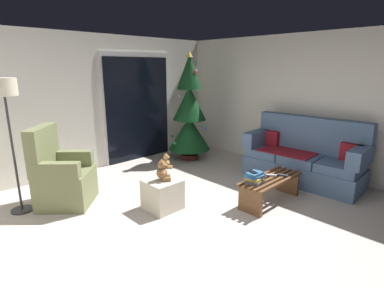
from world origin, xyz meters
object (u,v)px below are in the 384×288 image
at_px(coffee_table, 271,186).
at_px(teddy_bear_honey_by_tree, 167,162).
at_px(teddy_bear_chestnut, 163,172).
at_px(ottoman, 163,194).
at_px(armchair, 62,177).
at_px(remote_silver, 271,175).
at_px(remote_graphite, 283,175).
at_px(book_stack, 254,178).
at_px(cell_phone, 253,172).
at_px(christmas_tree, 189,114).
at_px(floor_lamp, 5,101).
at_px(couch, 304,158).

relative_size(coffee_table, teddy_bear_honey_by_tree, 3.86).
relative_size(teddy_bear_chestnut, teddy_bear_honey_by_tree, 1.00).
bearing_deg(ottoman, coffee_table, -36.92).
bearing_deg(coffee_table, teddy_bear_chestnut, 143.08).
distance_m(armchair, teddy_bear_chestnut, 1.46).
height_order(remote_silver, remote_graphite, same).
height_order(book_stack, teddy_bear_honey_by_tree, book_stack).
relative_size(remote_silver, remote_graphite, 1.00).
bearing_deg(armchair, ottoman, -50.12).
xyz_separation_m(cell_phone, ottoman, (-0.90, 0.84, -0.32)).
height_order(christmas_tree, floor_lamp, christmas_tree).
relative_size(couch, remote_silver, 12.64).
bearing_deg(book_stack, cell_phone, 116.59).
relative_size(coffee_table, remote_silver, 7.05).
bearing_deg(teddy_bear_honey_by_tree, christmas_tree, 9.51).
relative_size(remote_silver, teddy_bear_chestnut, 0.55).
bearing_deg(couch, remote_silver, -177.25).
xyz_separation_m(cell_phone, teddy_bear_chestnut, (-0.89, 0.84, 0.01)).
bearing_deg(remote_graphite, book_stack, 144.22).
bearing_deg(christmas_tree, remote_graphite, -100.45).
distance_m(remote_graphite, ottoman, 1.75).
height_order(remote_graphite, teddy_bear_honey_by_tree, remote_graphite).
distance_m(remote_silver, floor_lamp, 3.67).
height_order(cell_phone, christmas_tree, christmas_tree).
height_order(remote_silver, ottoman, ottoman).
relative_size(couch, remote_graphite, 12.64).
height_order(coffee_table, book_stack, book_stack).
xyz_separation_m(christmas_tree, floor_lamp, (-3.30, -0.13, 0.53)).
bearing_deg(couch, teddy_bear_chestnut, 160.88).
relative_size(cell_phone, teddy_bear_honey_by_tree, 0.50).
height_order(floor_lamp, teddy_bear_chestnut, floor_lamp).
bearing_deg(teddy_bear_chestnut, cell_phone, -43.23).
height_order(christmas_tree, teddy_bear_chestnut, christmas_tree).
relative_size(book_stack, teddy_bear_honey_by_tree, 0.96).
bearing_deg(coffee_table, armchair, 136.72).
bearing_deg(remote_silver, couch, 151.70).
bearing_deg(couch, ottoman, 160.80).
bearing_deg(couch, book_stack, -178.93).
relative_size(remote_silver, book_stack, 0.57).
relative_size(remote_graphite, teddy_bear_chestnut, 0.55).
bearing_deg(floor_lamp, remote_graphite, -38.83).
height_order(remote_silver, floor_lamp, floor_lamp).
relative_size(remote_silver, teddy_bear_honey_by_tree, 0.55).
height_order(remote_silver, armchair, armchair).
height_order(coffee_table, remote_graphite, remote_graphite).
bearing_deg(book_stack, couch, 1.07).
bearing_deg(floor_lamp, christmas_tree, 2.33).
height_order(remote_silver, cell_phone, cell_phone).
height_order(floor_lamp, ottoman, floor_lamp).
xyz_separation_m(remote_graphite, teddy_bear_chestnut, (-1.41, 1.00, 0.15)).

